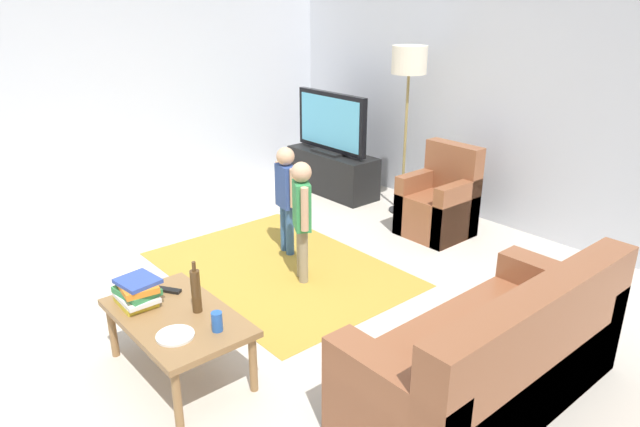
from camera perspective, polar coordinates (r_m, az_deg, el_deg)
The scene contains 17 objects.
ground at distance 4.46m, azimuth -5.95°, elevation -9.63°, with size 7.80×7.80×0.00m, color beige.
wall_back at distance 6.12m, azimuth 17.71°, elevation 11.41°, with size 6.00×0.12×2.70m, color silver.
wall_left at distance 6.62m, azimuth -21.76°, elevation 11.58°, with size 0.12×6.00×2.70m, color silver.
area_rug at distance 5.08m, azimuth -4.05°, elevation -5.50°, with size 2.20×1.60×0.01m, color #B28C33.
tv_stand at distance 6.95m, azimuth 1.22°, elevation 4.07°, with size 1.20×0.44×0.50m.
tv at distance 6.79m, azimuth 1.12°, elevation 8.92°, with size 1.10×0.28×0.71m.
couch at distance 3.54m, azimuth 17.10°, elevation -13.92°, with size 0.80×1.80×0.86m.
armchair at distance 5.83m, azimuth 11.86°, elevation 0.81°, with size 0.60×0.60×0.90m.
floor_lamp at distance 6.11m, azimuth 8.82°, elevation 13.96°, with size 0.36×0.36×1.78m.
child_near_tv at distance 5.18m, azimuth -3.38°, elevation 2.27°, with size 0.33×0.16×1.01m.
child_center at distance 4.66m, azimuth -1.82°, elevation 0.27°, with size 0.31×0.21×1.03m.
coffee_table at distance 3.71m, azimuth -14.01°, elevation -10.35°, with size 1.00×0.60×0.42m.
book_stack at distance 3.83m, azimuth -17.72°, elevation -7.40°, with size 0.31×0.25×0.18m.
bottle at distance 3.62m, azimuth -12.22°, elevation -7.48°, with size 0.06×0.06×0.34m.
tv_remote at distance 3.96m, azimuth -14.80°, elevation -7.37°, with size 0.17×0.05×0.02m, color black.
soda_can at distance 3.45m, azimuth -10.19°, elevation -10.51°, with size 0.07×0.07×0.12m, color #2659B2.
plate at distance 3.47m, azimuth -14.18°, elevation -11.67°, with size 0.22×0.22×0.02m.
Camera 1 is at (3.20, -2.14, 2.26)m, focal length 32.23 mm.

